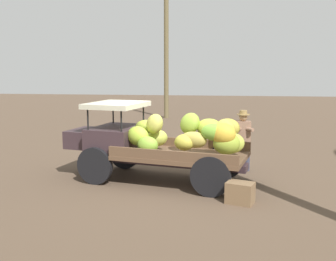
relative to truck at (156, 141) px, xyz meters
The scene contains 4 objects.
ground_plane 1.01m from the truck, 126.69° to the right, with size 60.00×60.00×0.00m, color brown.
truck is the anchor object (origin of this frame).
farmer 2.46m from the truck, 150.06° to the right, with size 0.53×0.47×1.63m.
wooden_crate 2.54m from the truck, 143.98° to the left, with size 0.54×0.38×0.44m, color brown.
Camera 1 is at (-1.38, 9.65, 2.75)m, focal length 43.23 mm.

